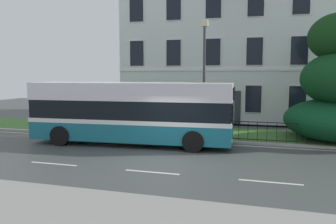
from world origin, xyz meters
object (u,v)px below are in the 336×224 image
at_px(street_lamp_post, 204,69).
at_px(litter_bin, 154,124).
at_px(georgian_townhouse, 240,41).
at_px(single_decker_bus, 132,112).

relative_size(street_lamp_post, litter_bin, 5.84).
bearing_deg(georgian_townhouse, litter_bin, -111.17).
xyz_separation_m(georgian_townhouse, litter_bin, (-3.82, -9.86, -5.34)).
xyz_separation_m(single_decker_bus, street_lamp_post, (3.06, 2.76, 2.09)).
height_order(single_decker_bus, litter_bin, single_decker_bus).
distance_m(single_decker_bus, litter_bin, 2.67).
bearing_deg(single_decker_bus, georgian_townhouse, 67.90).
height_order(single_decker_bus, street_lamp_post, street_lamp_post).
bearing_deg(street_lamp_post, georgian_townhouse, 83.76).
xyz_separation_m(georgian_townhouse, street_lamp_post, (-1.05, -9.59, -2.31)).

